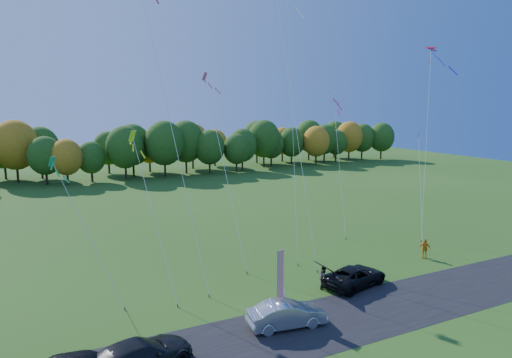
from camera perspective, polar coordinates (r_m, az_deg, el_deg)
name	(u,v)px	position (r m, az deg, el deg)	size (l,w,h in m)	color
ground	(296,296)	(31.42, 5.06, -14.34)	(160.00, 160.00, 0.00)	#264D14
asphalt_strip	(332,321)	(28.43, 9.48, -17.12)	(90.00, 6.00, 0.01)	black
tree_line	(129,177)	(81.84, -15.54, 0.19)	(116.00, 12.00, 10.00)	#1E4711
black_suv	(355,276)	(33.37, 12.29, -11.78)	(2.32, 5.03, 1.40)	black
silver_sedan	(287,314)	(27.23, 3.86, -16.50)	(1.59, 4.56, 1.50)	#ADAEB2
dark_truck_a	(138,357)	(23.84, -14.49, -20.69)	(2.24, 5.50, 1.60)	black
person_tailgate_a	(282,295)	(29.46, 3.28, -14.23)	(0.61, 0.40, 1.66)	white
person_tailgate_b	(324,277)	(32.47, 8.49, -12.07)	(0.78, 0.61, 1.61)	gray
person_east	(425,249)	(40.51, 20.32, -8.17)	(0.95, 0.40, 1.62)	orange
feather_flag	(280,274)	(28.17, 3.00, -11.75)	(0.52, 0.22, 4.05)	#999999
kite_delta_blue	(167,105)	(33.55, -11.12, 9.11)	(3.32, 11.70, 25.35)	#4C3F33
kite_parafoil_orange	(291,86)	(40.54, 4.42, 11.53)	(6.59, 11.60, 28.60)	#4C3F33
kite_delta_red	(292,89)	(37.08, 4.48, 11.20)	(2.53, 8.72, 24.14)	#4C3F33
kite_parafoil_rainbow	(427,138)	(48.00, 20.55, 4.81)	(7.89, 6.77, 18.81)	#4C3F33
kite_diamond_yellow	(153,214)	(31.22, -12.73, -4.26)	(1.74, 7.03, 11.16)	#4C3F33
kite_diamond_green	(88,234)	(30.35, -20.27, -6.43)	(3.90, 4.07, 9.69)	#4C3F33
kite_diamond_white	(339,164)	(45.77, 10.37, 1.85)	(3.15, 6.59, 13.92)	#4C3F33
kite_diamond_pink	(224,164)	(36.42, -4.05, 1.84)	(1.15, 8.17, 15.57)	#4C3F33
kite_diamond_blue_low	(421,192)	(41.99, 19.88, -1.60)	(3.19, 4.36, 10.52)	#4C3F33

